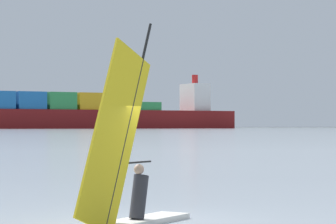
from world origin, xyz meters
TOP-DOWN VIEW (x-y plane):
  - ground_plane at (0.00, 0.00)m, footprint 4000.00×4000.00m
  - windsurfer at (-0.16, -1.02)m, footprint 1.79×3.58m
  - cargo_ship at (-118.33, 458.17)m, footprint 164.40×128.74m

SIDE VIEW (x-z plane):
  - ground_plane at x=0.00m, z-range 0.00..0.00m
  - windsurfer at x=-0.16m, z-range -1.20..3.23m
  - cargo_ship at x=-118.33m, z-range -8.38..26.99m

